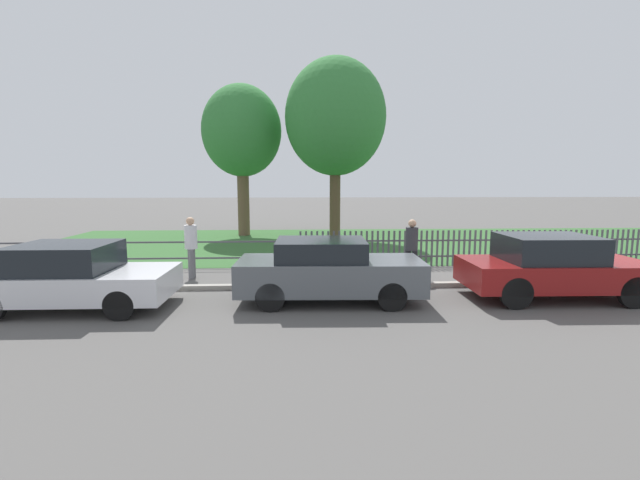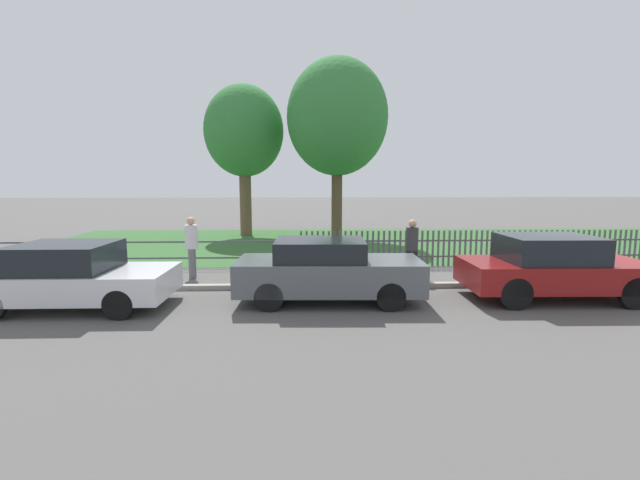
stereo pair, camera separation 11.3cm
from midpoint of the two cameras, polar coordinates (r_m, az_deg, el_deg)
ground_plane at (r=12.54m, az=30.38°, el=-5.43°), size 120.00×120.00×0.00m
kerb_stone at (r=12.61m, az=30.16°, el=-5.07°), size 35.65×0.20×0.12m
grass_strip at (r=19.54m, az=17.93°, el=-0.30°), size 35.65×10.36×0.01m
park_fence at (r=14.77m, az=24.88°, el=-0.98°), size 35.65×0.05×1.13m
parked_car_silver_hatchback at (r=10.31m, az=-29.75°, el=-4.17°), size 3.90×1.84×1.37m
parked_car_black_saloon at (r=9.43m, az=1.32°, el=-4.02°), size 4.07×1.78×1.38m
parked_car_navy_estate at (r=10.96m, az=28.90°, el=-3.18°), size 4.07×1.83×1.45m
covered_motorcycle at (r=11.98m, az=0.35°, el=-1.70°), size 2.03×0.93×1.08m
tree_nearest_kerb at (r=21.42m, az=-9.95°, el=13.99°), size 3.78×3.78×7.21m
tree_behind_motorcycle at (r=19.82m, az=2.49°, el=15.97°), size 4.50×4.50×8.07m
pedestrian_near_fence at (r=11.80m, az=12.42°, el=-0.75°), size 0.46×0.46×1.63m
pedestrian_by_lamp at (r=12.22m, az=-16.50°, el=-0.46°), size 0.36×0.39×1.68m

